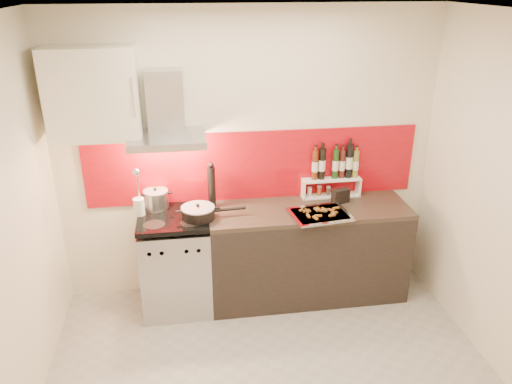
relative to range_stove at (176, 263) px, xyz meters
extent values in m
plane|color=#9E9991|center=(0.70, -1.10, -0.44)|extent=(3.40, 3.40, 0.00)
cube|color=white|center=(0.70, -1.10, 2.16)|extent=(3.40, 2.80, 0.02)
cube|color=silver|center=(0.70, 0.30, 0.86)|extent=(3.40, 0.02, 2.60)
cube|color=#9F0810|center=(0.75, 0.29, 0.78)|extent=(3.00, 0.02, 0.64)
cube|color=#B7B7BA|center=(0.00, 0.00, -0.02)|extent=(0.60, 0.60, 0.84)
cube|color=black|center=(0.00, -0.28, -0.11)|extent=(0.50, 0.02, 0.40)
cube|color=#B7B7BA|center=(0.00, -0.28, 0.28)|extent=(0.56, 0.02, 0.12)
cube|color=#FF190C|center=(0.00, -0.29, 0.28)|extent=(0.10, 0.01, 0.04)
cube|color=black|center=(0.00, 0.00, 0.45)|extent=(0.60, 0.60, 0.04)
cube|color=black|center=(1.20, 0.00, -0.01)|extent=(1.80, 0.60, 0.86)
cube|color=#33271F|center=(1.20, 0.00, 0.44)|extent=(1.80, 0.60, 0.04)
cube|color=#B7B7BA|center=(0.00, 0.05, 1.14)|extent=(0.62, 0.50, 0.06)
cube|color=#B7B7BA|center=(0.00, 0.20, 1.42)|extent=(0.30, 0.18, 0.50)
sphere|color=#FFD18C|center=(-0.15, 0.05, 1.10)|extent=(0.07, 0.07, 0.07)
sphere|color=#FFD18C|center=(0.15, 0.05, 1.10)|extent=(0.07, 0.07, 0.07)
cube|color=white|center=(-0.55, 0.13, 1.51)|extent=(0.70, 0.35, 0.72)
cylinder|color=#B7B7BA|center=(-0.14, 0.20, 0.54)|extent=(0.21, 0.21, 0.15)
cylinder|color=#99999E|center=(-0.14, 0.20, 0.62)|extent=(0.22, 0.22, 0.01)
sphere|color=black|center=(-0.14, 0.20, 0.64)|extent=(0.03, 0.03, 0.03)
cylinder|color=black|center=(0.22, -0.07, 0.51)|extent=(0.28, 0.28, 0.09)
cylinder|color=#99999E|center=(0.22, -0.07, 0.56)|extent=(0.29, 0.29, 0.01)
sphere|color=black|center=(0.22, -0.07, 0.58)|extent=(0.03, 0.03, 0.03)
cylinder|color=black|center=(0.49, -0.05, 0.52)|extent=(0.27, 0.05, 0.03)
cylinder|color=silver|center=(-0.28, 0.06, 0.54)|extent=(0.10, 0.10, 0.16)
cylinder|color=silver|center=(-0.27, 0.06, 0.75)|extent=(0.01, 0.07, 0.30)
sphere|color=silver|center=(-0.27, 0.00, 0.89)|extent=(0.06, 0.06, 0.06)
cylinder|color=black|center=(0.35, 0.15, 0.65)|extent=(0.07, 0.07, 0.38)
sphere|color=black|center=(0.35, 0.15, 0.86)|extent=(0.05, 0.05, 0.05)
cube|color=white|center=(1.46, 0.24, 0.47)|extent=(0.55, 0.15, 0.01)
cube|color=white|center=(1.20, 0.24, 0.54)|extent=(0.01, 0.15, 0.15)
cube|color=white|center=(1.73, 0.24, 0.54)|extent=(0.02, 0.15, 0.15)
cube|color=white|center=(1.46, 0.24, 0.63)|extent=(0.55, 0.15, 0.02)
cylinder|color=#5F2710|center=(1.30, 0.24, 0.77)|extent=(0.06, 0.06, 0.27)
cylinder|color=black|center=(1.37, 0.24, 0.78)|extent=(0.06, 0.06, 0.29)
cylinder|color=#1A3714|center=(1.49, 0.24, 0.77)|extent=(0.06, 0.06, 0.28)
cylinder|color=#411511|center=(1.56, 0.24, 0.77)|extent=(0.05, 0.05, 0.27)
cylinder|color=black|center=(1.62, 0.24, 0.80)|extent=(0.06, 0.06, 0.32)
cylinder|color=olive|center=(1.69, 0.24, 0.76)|extent=(0.05, 0.05, 0.25)
cylinder|color=beige|center=(1.26, 0.24, 0.51)|extent=(0.04, 0.04, 0.07)
cylinder|color=#A74E1B|center=(1.35, 0.24, 0.51)|extent=(0.04, 0.04, 0.08)
cylinder|color=brown|center=(1.44, 0.24, 0.51)|extent=(0.04, 0.04, 0.07)
cube|color=black|center=(1.51, 0.07, 0.52)|extent=(0.17, 0.11, 0.14)
cube|color=silver|center=(1.25, -0.17, 0.47)|extent=(0.52, 0.42, 0.01)
cube|color=silver|center=(1.25, -0.17, 0.48)|extent=(0.54, 0.44, 0.01)
cube|color=red|center=(1.25, -0.17, 0.48)|extent=(0.47, 0.38, 0.01)
cube|color=brown|center=(1.13, -0.10, 0.49)|extent=(0.03, 0.07, 0.02)
cube|color=brown|center=(1.29, -0.13, 0.49)|extent=(0.07, 0.03, 0.02)
cube|color=brown|center=(1.36, -0.13, 0.49)|extent=(0.06, 0.05, 0.02)
cube|color=brown|center=(1.12, -0.09, 0.49)|extent=(0.07, 0.04, 0.02)
cube|color=brown|center=(1.14, -0.21, 0.49)|extent=(0.03, 0.07, 0.02)
cube|color=brown|center=(1.24, -0.10, 0.49)|extent=(0.03, 0.07, 0.02)
cube|color=brown|center=(1.41, -0.10, 0.49)|extent=(0.07, 0.03, 0.02)
cube|color=brown|center=(1.19, -0.26, 0.49)|extent=(0.04, 0.07, 0.02)
cube|color=brown|center=(1.16, -0.12, 0.49)|extent=(0.04, 0.07, 0.02)
cube|color=brown|center=(1.34, -0.23, 0.49)|extent=(0.07, 0.04, 0.02)
cube|color=brown|center=(1.26, -0.09, 0.49)|extent=(0.03, 0.07, 0.02)
cube|color=brown|center=(1.16, -0.11, 0.49)|extent=(0.06, 0.06, 0.02)
cube|color=brown|center=(1.13, -0.08, 0.49)|extent=(0.02, 0.06, 0.02)
cube|color=brown|center=(1.31, -0.11, 0.49)|extent=(0.05, 0.06, 0.02)
cube|color=brown|center=(1.22, -0.22, 0.49)|extent=(0.06, 0.02, 0.02)
cube|color=brown|center=(1.37, -0.19, 0.49)|extent=(0.07, 0.04, 0.02)
camera|label=1|loc=(0.14, -3.90, 2.35)|focal=35.00mm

